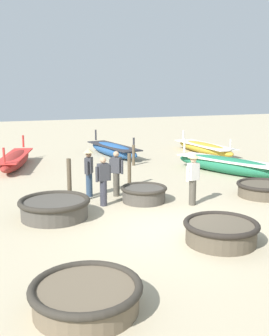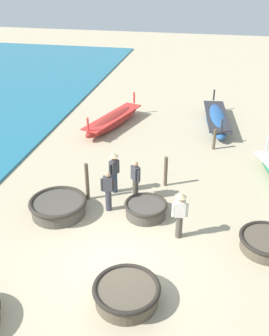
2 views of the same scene
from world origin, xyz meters
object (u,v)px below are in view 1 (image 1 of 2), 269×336
object	(u,v)px
coracle_front_right	(221,231)
fisherman_with_hat	(116,172)
mooring_post_inland	(129,170)
mooring_post_shoreline	(133,155)
fisherman_by_coracle	(89,169)
mooring_post_mid_beach	(69,182)
long_boat_green_hull	(228,165)
coracle_nearest	(86,295)
coracle_tilted	(262,189)
fisherman_standing_left	(103,180)
long_boat_ochre_hull	(113,150)
fisherman_hauling	(193,176)
long_boat_blue_hull	(15,160)
long_boat_red_hull	(204,148)
coracle_center	(55,207)
coracle_upturned	(144,193)

from	to	relation	value
coracle_front_right	fisherman_with_hat	bearing A→B (deg)	98.92
coracle_front_right	mooring_post_inland	bearing A→B (deg)	88.23
mooring_post_inland	mooring_post_shoreline	size ratio (longest dim) A/B	1.25
fisherman_by_coracle	mooring_post_mid_beach	bearing A→B (deg)	-140.69
long_boat_green_hull	fisherman_by_coracle	world-z (taller)	fisherman_by_coracle
coracle_nearest	coracle_tilted	world-z (taller)	same
coracle_front_right	mooring_post_shoreline	size ratio (longest dim) A/B	1.80
coracle_tilted	coracle_nearest	bearing A→B (deg)	-149.28
fisherman_standing_left	coracle_nearest	bearing A→B (deg)	-111.62
long_boat_green_hull	mooring_post_shoreline	size ratio (longest dim) A/B	5.38
fisherman_with_hat	mooring_post_inland	size ratio (longest dim) A/B	1.25
coracle_front_right	long_boat_ochre_hull	bearing A→B (deg)	81.09
fisherman_hauling	fisherman_standing_left	distance (m)	2.83
coracle_front_right	long_boat_green_hull	size ratio (longest dim) A/B	0.33
long_boat_blue_hull	long_boat_red_hull	xyz separation A→B (m)	(10.62, 0.12, -0.05)
coracle_front_right	long_boat_red_hull	bearing A→B (deg)	58.41
long_boat_green_hull	mooring_post_inland	size ratio (longest dim) A/B	4.30
coracle_tilted	mooring_post_mid_beach	bearing A→B (deg)	165.54
long_boat_ochre_hull	fisherman_standing_left	size ratio (longest dim) A/B	3.30
coracle_front_right	fisherman_standing_left	xyz separation A→B (m)	(-1.57, 4.05, 0.54)
mooring_post_mid_beach	coracle_center	bearing A→B (deg)	-122.72
coracle_upturned	long_boat_green_hull	xyz separation A→B (m)	(5.27, 2.63, 0.10)
long_boat_blue_hull	fisherman_by_coracle	world-z (taller)	fisherman_by_coracle
fisherman_by_coracle	fisherman_standing_left	bearing A→B (deg)	-85.76
long_boat_blue_hull	coracle_center	bearing A→B (deg)	-89.23
fisherman_by_coracle	mooring_post_mid_beach	xyz separation A→B (m)	(-0.86, -0.71, -0.21)
coracle_front_right	long_boat_blue_hull	world-z (taller)	long_boat_blue_hull
coracle_center	coracle_tilted	distance (m)	7.09
mooring_post_shoreline	long_boat_red_hull	bearing A→B (deg)	19.24
coracle_nearest	fisherman_with_hat	distance (m)	7.25
coracle_center	long_boat_green_hull	world-z (taller)	long_boat_green_hull
coracle_tilted	fisherman_standing_left	distance (m)	5.53
long_boat_red_hull	fisherman_with_hat	size ratio (longest dim) A/B	3.46
long_boat_green_hull	mooring_post_shoreline	xyz separation A→B (m)	(-3.08, 3.35, 0.12)
coracle_nearest	fisherman_with_hat	world-z (taller)	fisherman_with_hat
long_boat_blue_hull	long_boat_red_hull	distance (m)	10.62
coracle_upturned	fisherman_with_hat	distance (m)	1.30
coracle_center	coracle_upturned	world-z (taller)	coracle_center
long_boat_ochre_hull	fisherman_by_coracle	xyz separation A→B (m)	(-3.70, -7.66, 0.59)
coracle_center	coracle_nearest	bearing A→B (deg)	-96.22
coracle_front_right	fisherman_hauling	xyz separation A→B (m)	(1.06, 3.01, 0.66)
long_boat_ochre_hull	fisherman_with_hat	world-z (taller)	fisherman_with_hat
long_boat_red_hull	coracle_nearest	bearing A→B (deg)	-129.58
long_boat_green_hull	mooring_post_inland	bearing A→B (deg)	-174.79
fisherman_with_hat	fisherman_by_coracle	bearing A→B (deg)	161.30
mooring_post_shoreline	long_boat_green_hull	bearing A→B (deg)	-47.39
coracle_center	fisherman_with_hat	distance (m)	2.96
long_boat_blue_hull	mooring_post_inland	bearing A→B (deg)	-57.16
long_boat_green_hull	mooring_post_shoreline	bearing A→B (deg)	132.61
mooring_post_inland	long_boat_green_hull	bearing A→B (deg)	5.21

